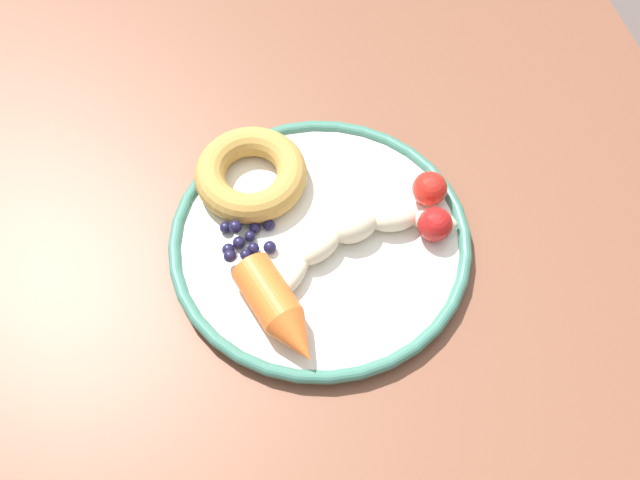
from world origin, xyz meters
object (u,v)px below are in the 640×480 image
(dining_table, at_px, (351,269))
(tomato_near, at_px, (430,189))
(donut, at_px, (251,174))
(plate, at_px, (320,242))
(blueberry_pile, at_px, (246,240))
(carrot_orange, at_px, (279,312))
(tomato_mid, at_px, (435,224))
(banana, at_px, (358,235))

(dining_table, xyz_separation_m, tomato_near, (0.01, 0.07, 0.14))
(donut, bearing_deg, plate, 31.00)
(donut, height_order, tomato_near, tomato_near)
(donut, bearing_deg, tomato_near, 69.13)
(tomato_near, bearing_deg, blueberry_pile, -88.11)
(carrot_orange, height_order, tomato_mid, carrot_orange)
(dining_table, relative_size, tomato_near, 31.02)
(carrot_orange, xyz_separation_m, donut, (-0.15, 0.01, -0.00))
(tomato_near, bearing_deg, plate, -80.53)
(blueberry_pile, distance_m, tomato_mid, 0.17)
(carrot_orange, bearing_deg, tomato_mid, 108.01)
(carrot_orange, relative_size, tomato_near, 3.27)
(blueberry_pile, bearing_deg, donut, 163.46)
(dining_table, height_order, carrot_orange, carrot_orange)
(carrot_orange, bearing_deg, tomato_near, 118.39)
(carrot_orange, xyz_separation_m, tomato_near, (-0.09, 0.17, -0.00))
(dining_table, xyz_separation_m, carrot_orange, (0.10, -0.10, 0.14))
(blueberry_pile, bearing_deg, banana, 76.95)
(banana, distance_m, tomato_near, 0.08)
(banana, bearing_deg, plate, -107.81)
(dining_table, height_order, banana, banana)
(donut, height_order, tomato_mid, tomato_mid)
(donut, distance_m, blueberry_pile, 0.07)
(dining_table, height_order, blueberry_pile, blueberry_pile)
(dining_table, relative_size, tomato_mid, 31.99)
(banana, xyz_separation_m, blueberry_pile, (-0.02, -0.10, -0.01))
(blueberry_pile, distance_m, tomato_near, 0.18)
(plate, bearing_deg, dining_table, 120.85)
(dining_table, xyz_separation_m, banana, (0.04, -0.01, 0.13))
(dining_table, bearing_deg, banana, -14.25)
(donut, bearing_deg, tomato_mid, 56.85)
(banana, bearing_deg, blueberry_pile, -103.05)
(donut, bearing_deg, carrot_orange, -2.66)
(blueberry_pile, bearing_deg, dining_table, 96.42)
(banana, height_order, carrot_orange, carrot_orange)
(dining_table, bearing_deg, carrot_orange, -45.08)
(plate, distance_m, tomato_near, 0.11)
(plate, distance_m, tomato_mid, 0.11)
(carrot_orange, distance_m, donut, 0.15)
(blueberry_pile, height_order, tomato_near, tomato_near)
(donut, bearing_deg, banana, 41.85)
(tomato_mid, bearing_deg, dining_table, -125.75)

